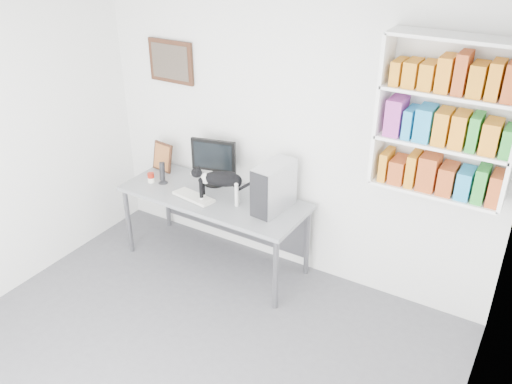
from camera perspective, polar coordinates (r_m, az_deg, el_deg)
room at (r=3.58m, az=-11.76°, el=-4.94°), size 4.01×4.01×2.70m
bookshelf at (r=4.31m, az=19.42°, el=7.23°), size 1.03×0.28×1.24m
wall_art at (r=5.54m, az=-8.94°, el=13.41°), size 0.52×0.04×0.42m
desk at (r=5.45m, az=-4.35°, el=-3.94°), size 1.87×0.75×0.78m
monitor at (r=5.37m, az=-4.45°, el=3.21°), size 0.49×0.32×0.49m
keyboard at (r=5.22m, az=-6.57°, el=-0.50°), size 0.44×0.22×0.03m
pc_tower at (r=4.90m, az=1.90°, el=0.51°), size 0.25×0.48×0.46m
speaker at (r=5.51m, az=-9.83°, el=2.03°), size 0.13×0.13×0.23m
leaning_print at (r=5.77m, az=-9.80°, el=3.72°), size 0.26×0.13×0.31m
soup_can at (r=5.57m, az=-10.99°, el=1.49°), size 0.09×0.09×0.10m
cat at (r=5.04m, az=-3.71°, el=0.55°), size 0.57×0.32×0.34m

